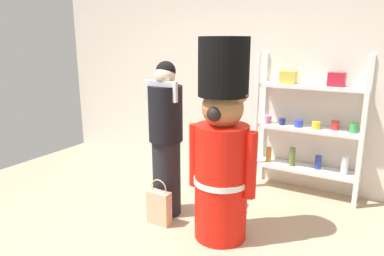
{
  "coord_description": "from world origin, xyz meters",
  "views": [
    {
      "loc": [
        1.56,
        -2.15,
        1.8
      ],
      "look_at": [
        -0.05,
        0.63,
        1.0
      ],
      "focal_mm": 32.63,
      "sensor_mm": 36.0,
      "label": 1
    }
  ],
  "objects": [
    {
      "name": "person_shopper",
      "position": [
        -0.39,
        0.7,
        0.83
      ],
      "size": [
        0.36,
        0.35,
        1.62
      ],
      "color": "black",
      "rests_on": "ground_plane"
    },
    {
      "name": "merchandise_shelf",
      "position": [
        0.75,
        1.98,
        0.85
      ],
      "size": [
        1.23,
        0.35,
        1.66
      ],
      "color": "white",
      "rests_on": "ground_plane"
    },
    {
      "name": "back_wall",
      "position": [
        0.0,
        2.2,
        1.3
      ],
      "size": [
        6.4,
        0.12,
        2.6
      ],
      "primitive_type": "cube",
      "color": "silver",
      "rests_on": "ground_plane"
    },
    {
      "name": "ground_plane",
      "position": [
        0.0,
        0.0,
        0.0
      ],
      "size": [
        6.4,
        6.4,
        0.0
      ],
      "primitive_type": "plane",
      "color": "tan"
    },
    {
      "name": "shopping_bag",
      "position": [
        -0.33,
        0.46,
        0.18
      ],
      "size": [
        0.24,
        0.1,
        0.48
      ],
      "color": "#C1AD89",
      "rests_on": "ground_plane"
    },
    {
      "name": "teddy_bear_guard",
      "position": [
        0.3,
        0.56,
        0.87
      ],
      "size": [
        0.66,
        0.5,
        1.84
      ],
      "color": "red",
      "rests_on": "ground_plane"
    }
  ]
}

